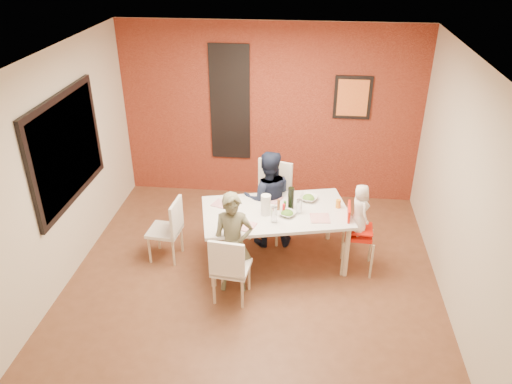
# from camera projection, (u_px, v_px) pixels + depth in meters

# --- Properties ---
(ground) EXTENTS (4.50, 4.50, 0.00)m
(ground) POSITION_uv_depth(u_px,v_px,m) (253.00, 278.00, 6.18)
(ground) COLOR brown
(ground) RESTS_ON ground
(ceiling) EXTENTS (4.50, 4.50, 0.02)m
(ceiling) POSITION_uv_depth(u_px,v_px,m) (253.00, 59.00, 4.89)
(ceiling) COLOR white
(ceiling) RESTS_ON wall_back
(wall_back) EXTENTS (4.50, 0.02, 2.70)m
(wall_back) POSITION_uv_depth(u_px,v_px,m) (270.00, 113.00, 7.50)
(wall_back) COLOR beige
(wall_back) RESTS_ON ground
(wall_front) EXTENTS (4.50, 0.02, 2.70)m
(wall_front) POSITION_uv_depth(u_px,v_px,m) (217.00, 323.00, 3.57)
(wall_front) COLOR beige
(wall_front) RESTS_ON ground
(wall_left) EXTENTS (0.02, 4.50, 2.70)m
(wall_left) POSITION_uv_depth(u_px,v_px,m) (60.00, 171.00, 5.75)
(wall_left) COLOR beige
(wall_left) RESTS_ON ground
(wall_right) EXTENTS (0.02, 4.50, 2.70)m
(wall_right) POSITION_uv_depth(u_px,v_px,m) (462.00, 191.00, 5.32)
(wall_right) COLOR beige
(wall_right) RESTS_ON ground
(brick_accent_wall) EXTENTS (4.50, 0.02, 2.70)m
(brick_accent_wall) POSITION_uv_depth(u_px,v_px,m) (270.00, 114.00, 7.49)
(brick_accent_wall) COLOR maroon
(brick_accent_wall) RESTS_ON ground
(picture_window_frame) EXTENTS (0.05, 1.70, 1.30)m
(picture_window_frame) POSITION_uv_depth(u_px,v_px,m) (67.00, 149.00, 5.83)
(picture_window_frame) COLOR black
(picture_window_frame) RESTS_ON wall_left
(picture_window_pane) EXTENTS (0.02, 1.55, 1.15)m
(picture_window_pane) POSITION_uv_depth(u_px,v_px,m) (68.00, 149.00, 5.83)
(picture_window_pane) COLOR black
(picture_window_pane) RESTS_ON wall_left
(glassblock_strip) EXTENTS (0.55, 0.03, 1.70)m
(glassblock_strip) POSITION_uv_depth(u_px,v_px,m) (230.00, 103.00, 7.46)
(glassblock_strip) COLOR silver
(glassblock_strip) RESTS_ON wall_back
(glassblock_surround) EXTENTS (0.60, 0.03, 1.76)m
(glassblock_surround) POSITION_uv_depth(u_px,v_px,m) (230.00, 103.00, 7.46)
(glassblock_surround) COLOR black
(glassblock_surround) RESTS_ON wall_back
(art_print_frame) EXTENTS (0.54, 0.03, 0.64)m
(art_print_frame) POSITION_uv_depth(u_px,v_px,m) (353.00, 98.00, 7.21)
(art_print_frame) COLOR black
(art_print_frame) RESTS_ON wall_back
(art_print_canvas) EXTENTS (0.44, 0.01, 0.54)m
(art_print_canvas) POSITION_uv_depth(u_px,v_px,m) (353.00, 98.00, 7.20)
(art_print_canvas) COLOR orange
(art_print_canvas) RESTS_ON wall_back
(dining_table) EXTENTS (1.97, 1.38, 0.74)m
(dining_table) POSITION_uv_depth(u_px,v_px,m) (276.00, 216.00, 6.18)
(dining_table) COLOR silver
(dining_table) RESTS_ON ground
(chair_near) EXTENTS (0.45, 0.45, 0.87)m
(chair_near) POSITION_uv_depth(u_px,v_px,m) (229.00, 266.00, 5.58)
(chair_near) COLOR white
(chair_near) RESTS_ON ground
(chair_far) EXTENTS (0.61, 0.61, 1.06)m
(chair_far) POSITION_uv_depth(u_px,v_px,m) (271.00, 195.00, 6.82)
(chair_far) COLOR silver
(chair_far) RESTS_ON ground
(chair_left) EXTENTS (0.43, 0.43, 0.85)m
(chair_left) POSITION_uv_depth(u_px,v_px,m) (170.00, 227.00, 6.34)
(chair_left) COLOR white
(chair_left) RESTS_ON ground
(high_chair) EXTENTS (0.40, 0.40, 0.90)m
(high_chair) POSITION_uv_depth(u_px,v_px,m) (356.00, 232.00, 6.11)
(high_chair) COLOR red
(high_chair) RESTS_ON ground
(child_near) EXTENTS (0.48, 0.34, 1.27)m
(child_near) POSITION_uv_depth(u_px,v_px,m) (233.00, 244.00, 5.72)
(child_near) COLOR brown
(child_near) RESTS_ON ground
(child_far) EXTENTS (0.73, 0.61, 1.35)m
(child_far) POSITION_uv_depth(u_px,v_px,m) (268.00, 199.00, 6.57)
(child_far) COLOR black
(child_far) RESTS_ON ground
(toddler) EXTENTS (0.30, 0.37, 0.65)m
(toddler) POSITION_uv_depth(u_px,v_px,m) (360.00, 210.00, 5.95)
(toddler) COLOR silver
(toddler) RESTS_ON high_chair
(plate_near_left) EXTENTS (0.28, 0.28, 0.01)m
(plate_near_left) POSITION_uv_depth(u_px,v_px,m) (245.00, 226.00, 5.84)
(plate_near_left) COLOR white
(plate_near_left) RESTS_ON dining_table
(plate_far_mid) EXTENTS (0.29, 0.29, 0.01)m
(plate_far_mid) POSITION_uv_depth(u_px,v_px,m) (272.00, 199.00, 6.41)
(plate_far_mid) COLOR silver
(plate_far_mid) RESTS_ON dining_table
(plate_near_right) EXTENTS (0.25, 0.25, 0.01)m
(plate_near_right) POSITION_uv_depth(u_px,v_px,m) (320.00, 218.00, 5.99)
(plate_near_right) COLOR white
(plate_near_right) RESTS_ON dining_table
(plate_far_left) EXTENTS (0.25, 0.25, 0.01)m
(plate_far_left) POSITION_uv_depth(u_px,v_px,m) (221.00, 204.00, 6.30)
(plate_far_left) COLOR silver
(plate_far_left) RESTS_ON dining_table
(salad_bowl_a) EXTENTS (0.27, 0.27, 0.05)m
(salad_bowl_a) POSITION_uv_depth(u_px,v_px,m) (287.00, 214.00, 6.04)
(salad_bowl_a) COLOR silver
(salad_bowl_a) RESTS_ON dining_table
(salad_bowl_b) EXTENTS (0.29, 0.29, 0.06)m
(salad_bowl_b) POSITION_uv_depth(u_px,v_px,m) (308.00, 198.00, 6.38)
(salad_bowl_b) COLOR silver
(salad_bowl_b) RESTS_ON dining_table
(wine_bottle) EXTENTS (0.08, 0.08, 0.29)m
(wine_bottle) POSITION_uv_depth(u_px,v_px,m) (291.00, 198.00, 6.14)
(wine_bottle) COLOR black
(wine_bottle) RESTS_ON dining_table
(wine_glass_a) EXTENTS (0.07, 0.07, 0.21)m
(wine_glass_a) POSITION_uv_depth(u_px,v_px,m) (274.00, 215.00, 5.87)
(wine_glass_a) COLOR white
(wine_glass_a) RESTS_ON dining_table
(wine_glass_b) EXTENTS (0.07, 0.07, 0.19)m
(wine_glass_b) POSITION_uv_depth(u_px,v_px,m) (299.00, 206.00, 6.06)
(wine_glass_b) COLOR white
(wine_glass_b) RESTS_ON dining_table
(paper_towel_roll) EXTENTS (0.12, 0.12, 0.26)m
(paper_towel_roll) POSITION_uv_depth(u_px,v_px,m) (266.00, 205.00, 6.02)
(paper_towel_roll) COLOR white
(paper_towel_roll) RESTS_ON dining_table
(condiment_red) EXTENTS (0.04, 0.04, 0.14)m
(condiment_red) POSITION_uv_depth(u_px,v_px,m) (284.00, 209.00, 6.05)
(condiment_red) COLOR red
(condiment_red) RESTS_ON dining_table
(condiment_green) EXTENTS (0.03, 0.03, 0.13)m
(condiment_green) POSITION_uv_depth(u_px,v_px,m) (285.00, 206.00, 6.13)
(condiment_green) COLOR #377B29
(condiment_green) RESTS_ON dining_table
(condiment_brown) EXTENTS (0.04, 0.04, 0.14)m
(condiment_brown) POSITION_uv_depth(u_px,v_px,m) (279.00, 205.00, 6.14)
(condiment_brown) COLOR brown
(condiment_brown) RESTS_ON dining_table
(sippy_cup) EXTENTS (0.06, 0.06, 0.11)m
(sippy_cup) POSITION_uv_depth(u_px,v_px,m) (338.00, 204.00, 6.20)
(sippy_cup) COLOR orange
(sippy_cup) RESTS_ON dining_table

